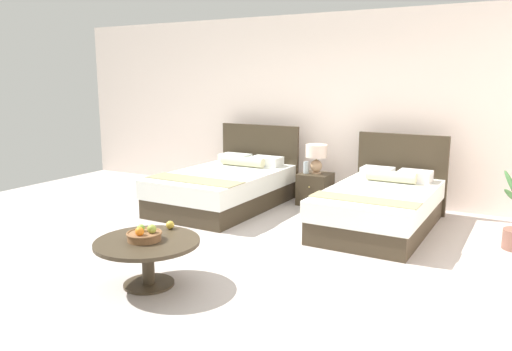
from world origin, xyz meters
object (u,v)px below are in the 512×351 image
Objects in this scene: bed_near_corner at (381,206)px; table_lamp at (316,155)px; nightstand at (315,189)px; fruit_bowl at (144,235)px; loose_apple at (170,225)px; vase at (306,167)px; bed_near_window at (226,187)px; coffee_table at (148,250)px.

bed_near_corner reaches higher than table_lamp.
nightstand is 1.08× the size of table_lamp.
bed_near_corner is at bearing -33.30° from table_lamp.
table_lamp is at bearing 146.70° from bed_near_corner.
fruit_bowl is at bearing -93.52° from nightstand.
loose_apple is at bearing -120.70° from bed_near_corner.
vase reaches higher than nightstand.
bed_near_corner reaches higher than vase.
nightstand is at bearing 147.38° from bed_near_corner.
bed_near_window reaches higher than fruit_bowl.
vase is at bearing -163.63° from nightstand.
bed_near_window is 2.92m from coffee_table.
bed_near_corner is 4.55× the size of nightstand.
fruit_bowl is at bearing -93.50° from table_lamp.
nightstand is 5.83× the size of loose_apple.
vase is 2.21× the size of loose_apple.
bed_near_window is 1.04× the size of bed_near_corner.
vase is 3.12m from loose_apple.
loose_apple is at bearing -91.77° from vase.
coffee_table is at bearing -93.20° from nightstand.
bed_near_corner is 3.10m from coffee_table.
loose_apple is at bearing 95.26° from coffee_table.
table_lamp is 5.42× the size of loose_apple.
table_lamp is at bearing 86.82° from coffee_table.
bed_near_corner is at bearing 0.02° from bed_near_window.
table_lamp is 0.24m from vase.
table_lamp reaches higher than coffee_table.
vase is (-1.33, 0.72, 0.26)m from bed_near_corner.
nightstand is 3.54m from coffee_table.
coffee_table is (0.90, -2.77, 0.04)m from bed_near_window.
table_lamp is at bearing 85.82° from loose_apple.
bed_near_window is at bearing -145.25° from nightstand.
coffee_table is at bearing 24.60° from fruit_bowl.
bed_near_window reaches higher than nightstand.
nightstand is 3.56m from fruit_bowl.
loose_apple is (-1.42, -2.40, 0.18)m from bed_near_corner.
bed_near_corner is 3.12m from fruit_bowl.
table_lamp is (1.10, 0.78, 0.45)m from bed_near_window.
bed_near_corner reaches higher than coffee_table.
nightstand is (-1.19, 0.76, -0.06)m from bed_near_corner.
table_lamp is (-1.19, 0.78, 0.46)m from bed_near_corner.
table_lamp is 0.46× the size of coffee_table.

